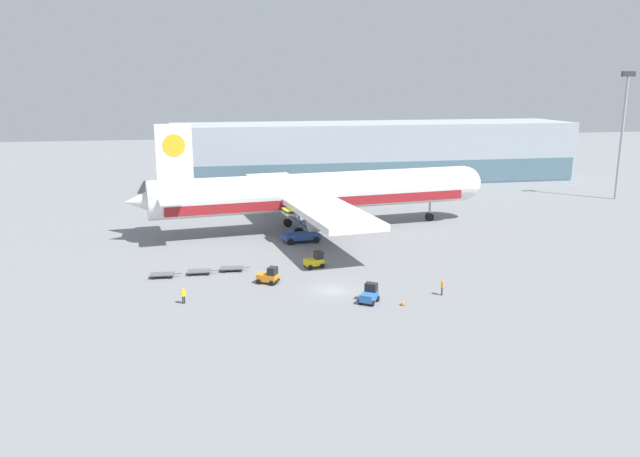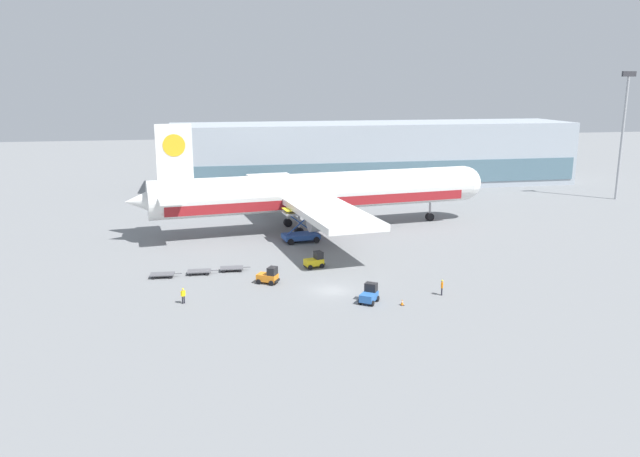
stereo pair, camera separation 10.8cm
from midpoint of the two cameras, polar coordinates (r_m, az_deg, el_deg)
name	(u,v)px [view 2 (the right image)]	position (r m, az deg, el deg)	size (l,w,h in m)	color
ground_plane	(332,291)	(70.12, 1.13, -5.70)	(400.00, 400.00, 0.00)	slate
terminal_building	(374,154)	(142.26, 4.97, 6.79)	(90.00, 18.20, 14.00)	#9EA8B2
light_mast	(623,127)	(136.48, 26.00, 8.34)	(2.80, 0.50, 24.85)	#9EA0A5
airplane_main	(314,193)	(97.74, -0.55, 3.25)	(57.93, 48.63, 17.00)	white
scissor_lift_loader	(301,229)	(91.03, -1.75, -0.02)	(5.54, 3.95, 4.93)	#284C99
baggage_tug_foreground	(269,276)	(72.56, -4.67, -4.36)	(2.82, 2.54, 2.00)	orange
baggage_tug_mid	(369,294)	(66.45, 4.59, -6.03)	(2.62, 2.81, 2.00)	#2D66B7
baggage_tug_far	(315,261)	(78.52, -0.41, -2.95)	(2.71, 2.12, 2.00)	yellow
baggage_dolly_lead	(162,274)	(76.93, -14.18, -4.08)	(3.74, 1.64, 0.48)	#56565B
baggage_dolly_second	(199,271)	(77.20, -10.94, -3.86)	(3.74, 1.64, 0.48)	#56565B
baggage_dolly_third	(232,268)	(77.84, -8.02, -3.60)	(3.74, 1.64, 0.48)	#56565B
ground_crew_near	(442,286)	(69.64, 11.14, -5.19)	(0.36, 0.52, 1.76)	black
ground_crew_far	(183,295)	(67.38, -12.36, -5.92)	(0.49, 0.38, 1.70)	black
traffic_cone_near	(402,302)	(66.13, 7.57, -6.71)	(0.40, 0.40, 0.66)	black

